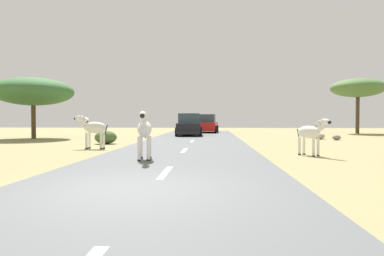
{
  "coord_description": "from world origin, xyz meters",
  "views": [
    {
      "loc": [
        1.56,
        -6.54,
        1.4
      ],
      "look_at": [
        0.83,
        6.48,
        1.04
      ],
      "focal_mm": 32.51,
      "sensor_mm": 36.0,
      "label": 1
    }
  ],
  "objects_px": {
    "zebra_2": "(311,133)",
    "rock_0": "(319,136)",
    "car_1": "(207,124)",
    "tree_4": "(358,88)",
    "zebra_0": "(144,130)",
    "bush_1": "(106,137)",
    "tree_0": "(33,92)",
    "rock_1": "(337,138)",
    "car_0": "(189,125)",
    "zebra_1": "(93,128)"
  },
  "relations": [
    {
      "from": "zebra_2",
      "to": "bush_1",
      "type": "bearing_deg",
      "value": -65.08
    },
    {
      "from": "car_1",
      "to": "rock_0",
      "type": "distance_m",
      "value": 12.41
    },
    {
      "from": "zebra_0",
      "to": "zebra_2",
      "type": "distance_m",
      "value": 6.21
    },
    {
      "from": "zebra_0",
      "to": "car_1",
      "type": "xyz_separation_m",
      "value": [
        1.73,
        22.29,
        -0.18
      ]
    },
    {
      "from": "tree_0",
      "to": "zebra_0",
      "type": "bearing_deg",
      "value": -50.3
    },
    {
      "from": "zebra_0",
      "to": "zebra_2",
      "type": "xyz_separation_m",
      "value": [
        5.87,
        2.03,
        -0.16
      ]
    },
    {
      "from": "car_1",
      "to": "rock_1",
      "type": "relative_size",
      "value": 8.46
    },
    {
      "from": "tree_0",
      "to": "rock_0",
      "type": "distance_m",
      "value": 19.74
    },
    {
      "from": "zebra_1",
      "to": "zebra_2",
      "type": "height_order",
      "value": "zebra_1"
    },
    {
      "from": "car_1",
      "to": "car_0",
      "type": "bearing_deg",
      "value": -98.16
    },
    {
      "from": "zebra_0",
      "to": "rock_1",
      "type": "distance_m",
      "value": 15.52
    },
    {
      "from": "tree_0",
      "to": "car_0",
      "type": "bearing_deg",
      "value": 21.48
    },
    {
      "from": "zebra_2",
      "to": "rock_0",
      "type": "bearing_deg",
      "value": -143.33
    },
    {
      "from": "zebra_1",
      "to": "car_1",
      "type": "relative_size",
      "value": 0.38
    },
    {
      "from": "car_0",
      "to": "rock_1",
      "type": "bearing_deg",
      "value": 153.04
    },
    {
      "from": "zebra_0",
      "to": "bush_1",
      "type": "height_order",
      "value": "zebra_0"
    },
    {
      "from": "rock_0",
      "to": "rock_1",
      "type": "height_order",
      "value": "rock_0"
    },
    {
      "from": "car_0",
      "to": "rock_1",
      "type": "relative_size",
      "value": 8.33
    },
    {
      "from": "car_0",
      "to": "bush_1",
      "type": "bearing_deg",
      "value": 63.52
    },
    {
      "from": "car_1",
      "to": "bush_1",
      "type": "height_order",
      "value": "car_1"
    },
    {
      "from": "tree_0",
      "to": "rock_0",
      "type": "xyz_separation_m",
      "value": [
        19.51,
        0.4,
        -3.02
      ]
    },
    {
      "from": "zebra_0",
      "to": "car_1",
      "type": "bearing_deg",
      "value": -101.76
    },
    {
      "from": "car_1",
      "to": "zebra_0",
      "type": "bearing_deg",
      "value": -90.1
    },
    {
      "from": "car_0",
      "to": "car_1",
      "type": "distance_m",
      "value": 6.14
    },
    {
      "from": "zebra_1",
      "to": "car_0",
      "type": "relative_size",
      "value": 0.39
    },
    {
      "from": "zebra_2",
      "to": "car_1",
      "type": "bearing_deg",
      "value": -113.21
    },
    {
      "from": "zebra_1",
      "to": "rock_1",
      "type": "relative_size",
      "value": 3.21
    },
    {
      "from": "tree_0",
      "to": "rock_1",
      "type": "height_order",
      "value": "tree_0"
    },
    {
      "from": "car_1",
      "to": "tree_4",
      "type": "xyz_separation_m",
      "value": [
        13.97,
        -0.4,
        3.35
      ]
    },
    {
      "from": "car_1",
      "to": "tree_0",
      "type": "relative_size",
      "value": 0.82
    },
    {
      "from": "car_1",
      "to": "bush_1",
      "type": "distance_m",
      "value": 15.65
    },
    {
      "from": "zebra_0",
      "to": "bush_1",
      "type": "relative_size",
      "value": 1.45
    },
    {
      "from": "rock_0",
      "to": "rock_1",
      "type": "distance_m",
      "value": 1.21
    },
    {
      "from": "zebra_0",
      "to": "car_1",
      "type": "height_order",
      "value": "car_1"
    },
    {
      "from": "zebra_1",
      "to": "bush_1",
      "type": "distance_m",
      "value": 3.09
    },
    {
      "from": "tree_4",
      "to": "rock_0",
      "type": "bearing_deg",
      "value": -124.02
    },
    {
      "from": "zebra_2",
      "to": "tree_0",
      "type": "distance_m",
      "value": 19.06
    },
    {
      "from": "zebra_1",
      "to": "zebra_2",
      "type": "bearing_deg",
      "value": -96.53
    },
    {
      "from": "bush_1",
      "to": "rock_1",
      "type": "bearing_deg",
      "value": 16.39
    },
    {
      "from": "bush_1",
      "to": "rock_1",
      "type": "distance_m",
      "value": 14.42
    },
    {
      "from": "tree_4",
      "to": "bush_1",
      "type": "relative_size",
      "value": 4.22
    },
    {
      "from": "zebra_2",
      "to": "bush_1",
      "type": "height_order",
      "value": "zebra_2"
    },
    {
      "from": "car_0",
      "to": "rock_1",
      "type": "xyz_separation_m",
      "value": [
        9.81,
        -4.64,
        -0.68
      ]
    },
    {
      "from": "car_0",
      "to": "car_1",
      "type": "bearing_deg",
      "value": -104.15
    },
    {
      "from": "zebra_2",
      "to": "bush_1",
      "type": "xyz_separation_m",
      "value": [
        -9.49,
        5.56,
        -0.5
      ]
    },
    {
      "from": "tree_0",
      "to": "bush_1",
      "type": "height_order",
      "value": "tree_0"
    },
    {
      "from": "tree_0",
      "to": "zebra_2",
      "type": "bearing_deg",
      "value": -32.39
    },
    {
      "from": "rock_1",
      "to": "bush_1",
      "type": "bearing_deg",
      "value": -163.61
    },
    {
      "from": "zebra_2",
      "to": "car_0",
      "type": "distance_m",
      "value": 15.27
    },
    {
      "from": "tree_4",
      "to": "rock_1",
      "type": "height_order",
      "value": "tree_4"
    }
  ]
}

